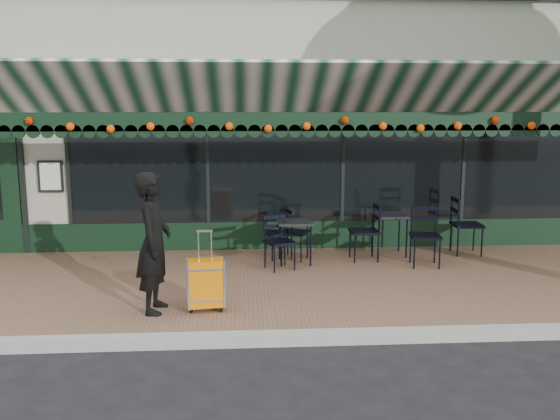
{
  "coord_description": "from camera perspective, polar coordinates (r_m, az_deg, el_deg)",
  "views": [
    {
      "loc": [
        -0.4,
        -6.46,
        2.66
      ],
      "look_at": [
        0.12,
        1.6,
        1.27
      ],
      "focal_mm": 38.0,
      "sensor_mm": 36.0,
      "label": 1
    }
  ],
  "objects": [
    {
      "name": "ground",
      "position": [
        7.0,
        -0.14,
        -12.58
      ],
      "size": [
        80.0,
        80.0,
        0.0
      ],
      "primitive_type": "plane",
      "color": "black",
      "rests_on": "ground"
    },
    {
      "name": "sidewalk",
      "position": [
        8.85,
        -0.96,
        -7.21
      ],
      "size": [
        18.0,
        4.0,
        0.15
      ],
      "primitive_type": "cube",
      "color": "brown",
      "rests_on": "ground"
    },
    {
      "name": "curb",
      "position": [
        6.89,
        -0.1,
        -12.26
      ],
      "size": [
        18.0,
        0.16,
        0.15
      ],
      "primitive_type": "cube",
      "color": "#9E9E99",
      "rests_on": "ground"
    },
    {
      "name": "restaurant_building",
      "position": [
        14.3,
        -2.13,
        8.22
      ],
      "size": [
        12.0,
        9.6,
        4.5
      ],
      "color": "#9F9B89",
      "rests_on": "ground"
    },
    {
      "name": "woman",
      "position": [
        7.47,
        -12.06,
        -3.09
      ],
      "size": [
        0.47,
        0.67,
        1.75
      ],
      "primitive_type": "imported",
      "rotation": [
        0.0,
        0.0,
        1.5
      ],
      "color": "black",
      "rests_on": "sidewalk"
    },
    {
      "name": "suitcase",
      "position": [
        7.52,
        -7.16,
        -7.08
      ],
      "size": [
        0.47,
        0.3,
        1.02
      ],
      "rotation": [
        0.0,
        0.0,
        0.13
      ],
      "color": "orange",
      "rests_on": "sidewalk"
    },
    {
      "name": "cafe_table_a",
      "position": [
        10.35,
        10.51,
        -0.8
      ],
      "size": [
        0.58,
        0.58,
        0.71
      ],
      "color": "black",
      "rests_on": "sidewalk"
    },
    {
      "name": "cafe_table_b",
      "position": [
        9.67,
        1.44,
        -1.47
      ],
      "size": [
        0.56,
        0.56,
        0.7
      ],
      "color": "black",
      "rests_on": "sidewalk"
    },
    {
      "name": "chair_a_left",
      "position": [
        9.95,
        8.1,
        -2.12
      ],
      "size": [
        0.49,
        0.49,
        0.95
      ],
      "primitive_type": null,
      "rotation": [
        0.0,
        0.0,
        -1.55
      ],
      "color": "black",
      "rests_on": "sidewalk"
    },
    {
      "name": "chair_a_right",
      "position": [
        10.77,
        17.53,
        -1.42
      ],
      "size": [
        0.53,
        0.53,
        1.01
      ],
      "primitive_type": null,
      "rotation": [
        0.0,
        0.0,
        1.52
      ],
      "color": "black",
      "rests_on": "sidewalk"
    },
    {
      "name": "chair_a_front",
      "position": [
        9.76,
        13.82,
        -2.5
      ],
      "size": [
        0.54,
        0.54,
        0.96
      ],
      "primitive_type": null,
      "rotation": [
        0.0,
        0.0,
        -0.13
      ],
      "color": "black",
      "rests_on": "sidewalk"
    },
    {
      "name": "chair_b_left",
      "position": [
        10.01,
        -0.15,
        -2.28
      ],
      "size": [
        0.52,
        0.52,
        0.84
      ],
      "primitive_type": null,
      "rotation": [
        0.0,
        0.0,
        -1.28
      ],
      "color": "black",
      "rests_on": "sidewalk"
    },
    {
      "name": "chair_b_right",
      "position": [
        9.95,
        1.38,
        -2.21
      ],
      "size": [
        0.59,
        0.59,
        0.89
      ],
      "primitive_type": null,
      "rotation": [
        0.0,
        0.0,
        1.15
      ],
      "color": "black",
      "rests_on": "sidewalk"
    },
    {
      "name": "chair_b_front",
      "position": [
        9.3,
        -0.03,
        -3.16
      ],
      "size": [
        0.56,
        0.56,
        0.86
      ],
      "primitive_type": null,
      "rotation": [
        0.0,
        0.0,
        0.38
      ],
      "color": "black",
      "rests_on": "sidewalk"
    }
  ]
}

